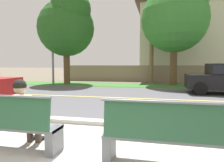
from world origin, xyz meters
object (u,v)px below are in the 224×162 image
at_px(bench_left, 3,125).
at_px(streetlamp, 53,24).
at_px(bench_right, 171,137).
at_px(seated_person_white, 24,111).
at_px(shade_tree_far_left, 67,24).
at_px(shade_tree_left, 177,14).

xyz_separation_m(bench_left, streetlamp, (-5.11, 11.46, 4.01)).
height_order(bench_right, seated_person_white, seated_person_white).
distance_m(seated_person_white, shade_tree_far_left, 12.81).
bearing_deg(streetlamp, bench_left, -65.95).
bearing_deg(shade_tree_left, seated_person_white, -106.16).
height_order(bench_left, shade_tree_far_left, shade_tree_far_left).
xyz_separation_m(bench_left, shade_tree_far_left, (-4.05, 11.60, 4.04)).
height_order(bench_right, streetlamp, streetlamp).
distance_m(streetlamp, shade_tree_left, 9.00).
bearing_deg(bench_right, seated_person_white, 176.06).
relative_size(seated_person_white, shade_tree_left, 0.16).
distance_m(bench_left, shade_tree_far_left, 12.93).
relative_size(streetlamp, shade_tree_far_left, 1.14).
bearing_deg(bench_right, shade_tree_far_left, 120.58).
distance_m(bench_right, seated_person_white, 2.53).
bearing_deg(seated_person_white, shade_tree_far_left, 110.81).
distance_m(bench_left, bench_right, 2.81).
bearing_deg(streetlamp, shade_tree_far_left, 7.47).
distance_m(seated_person_white, streetlamp, 13.08).
distance_m(shade_tree_far_left, shade_tree_left, 7.92).
relative_size(bench_left, shade_tree_far_left, 0.29).
height_order(bench_right, shade_tree_left, shade_tree_left).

